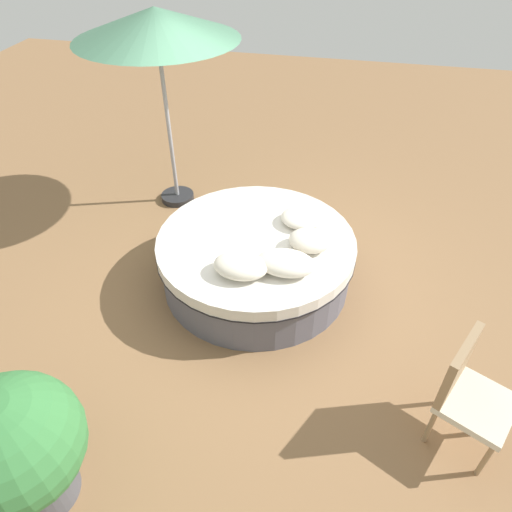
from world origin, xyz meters
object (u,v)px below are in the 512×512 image
throw_pillow_0 (241,266)px  planter (16,447)px  throw_pillow_2 (310,240)px  patio_chair (468,388)px  throw_pillow_3 (302,218)px  patio_umbrella (156,26)px  round_bed (256,260)px  throw_pillow_1 (286,263)px

throw_pillow_0 → planter: planter is taller
throw_pillow_2 → patio_chair: 1.94m
throw_pillow_0 → throw_pillow_2: (0.58, 0.52, -0.00)m
throw_pillow_2 → throw_pillow_3: 0.42m
throw_pillow_0 → patio_chair: patio_chair is taller
throw_pillow_0 → patio_umbrella: patio_umbrella is taller
round_bed → patio_chair: (1.91, -1.40, 0.26)m
round_bed → throw_pillow_1: (0.38, -0.42, 0.37)m
throw_pillow_3 → patio_chair: size_ratio=0.45×
throw_pillow_0 → patio_chair: (1.94, -0.86, -0.11)m
throw_pillow_1 → throw_pillow_3: 0.79m
throw_pillow_0 → throw_pillow_1: (0.40, 0.13, -0.00)m
round_bed → throw_pillow_3: size_ratio=4.71×
patio_chair → planter: bearing=-41.3°
patio_chair → planter: 3.16m
round_bed → planter: planter is taller
throw_pillow_3 → planter: size_ratio=0.38×
throw_pillow_3 → patio_chair: bearing=-49.9°
round_bed → throw_pillow_3: 0.66m
round_bed → throw_pillow_0: (-0.03, -0.55, 0.38)m
round_bed → throw_pillow_1: throw_pillow_1 is taller
patio_umbrella → planter: size_ratio=2.07×
throw_pillow_0 → patio_chair: size_ratio=0.53×
throw_pillow_1 → throw_pillow_2: 0.43m
patio_chair → throw_pillow_2: bearing=-108.1°
throw_pillow_0 → throw_pillow_3: bearing=64.4°
patio_chair → patio_umbrella: patio_umbrella is taller
throw_pillow_1 → round_bed: bearing=132.1°
throw_pillow_0 → patio_chair: 2.12m
throw_pillow_0 → patio_umbrella: 2.81m
patio_umbrella → patio_chair: bearing=-39.9°
round_bed → patio_umbrella: patio_umbrella is taller
throw_pillow_3 → round_bed: bearing=-138.3°
round_bed → patio_umbrella: (-1.40, 1.37, 1.91)m
throw_pillow_0 → patio_umbrella: (-1.38, 1.92, 1.53)m
round_bed → patio_chair: bearing=-36.3°
patio_chair → patio_umbrella: size_ratio=0.41×
round_bed → throw_pillow_2: (0.55, -0.03, 0.38)m
throw_pillow_2 → patio_umbrella: size_ratio=0.17×
round_bed → throw_pillow_1: 0.67m
round_bed → patio_umbrella: 2.74m
round_bed → throw_pillow_2: size_ratio=4.99×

